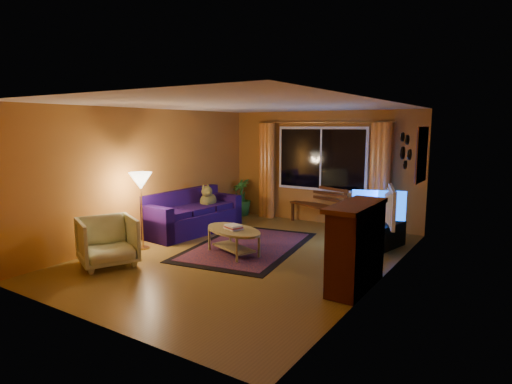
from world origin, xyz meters
The scene contains 22 objects.
floor centered at (0.00, 0.00, -0.01)m, with size 4.50×6.00×0.02m, color brown.
ceiling centered at (0.00, 0.00, 2.51)m, with size 4.50×6.00×0.02m, color white.
wall_back centered at (0.00, 3.01, 1.25)m, with size 4.50×0.02×2.50m, color #B97329.
wall_left centered at (-2.26, 0.00, 1.25)m, with size 0.02×6.00×2.50m, color #B97329.
wall_right centered at (2.26, 0.00, 1.25)m, with size 0.02×6.00×2.50m, color #B97329.
window centered at (0.00, 2.94, 1.45)m, with size 2.00×0.02×1.30m, color black.
curtain_rod centered at (0.00, 2.90, 2.25)m, with size 0.03×0.03×3.20m, color #BF8C3F.
curtain_left centered at (-1.35, 2.88, 1.12)m, with size 0.36×0.36×2.24m, color orange.
curtain_right centered at (1.35, 2.88, 1.12)m, with size 0.36×0.36×2.24m, color orange.
bench centered at (0.04, 2.75, 0.21)m, with size 1.43×0.42×0.43m, color #46200B.
potted_plant centered at (-2.00, 2.71, 0.44)m, with size 0.50×0.50×0.88m, color #235B1E.
sofa centered at (-1.86, 0.74, 0.43)m, with size 0.90×2.11×0.85m, color #1E0A47.
dog centered at (-1.81, 1.22, 0.69)m, with size 0.36×0.49×0.53m, color olive, non-canonical shape.
armchair centered at (-1.54, -1.59, 0.42)m, with size 0.82×0.77×0.84m, color #C2C890.
floor_lamp centered at (-1.79, -0.65, 0.68)m, with size 0.23×0.23×1.36m, color #BF8C3F.
rug centered at (-0.28, 0.45, 0.01)m, with size 1.79×2.82×0.02m, color maroon.
coffee_table centered at (-0.22, -0.07, 0.22)m, with size 1.23×1.23×0.45m, color olive.
tv_console centered at (1.80, 1.68, 0.22)m, with size 0.35×1.06×0.44m, color black.
television centered at (1.80, 1.68, 0.78)m, with size 1.16×0.15×0.67m, color black.
fireplace centered at (2.05, -0.40, 0.55)m, with size 0.40×1.20×1.10m, color maroon.
mirror_cluster centered at (2.21, 1.30, 1.80)m, with size 0.06×0.60×0.56m, color black, non-canonical shape.
painting centered at (2.22, 2.45, 1.65)m, with size 0.04×0.76×0.96m, color #CB5431.
Camera 1 is at (3.93, -5.77, 2.16)m, focal length 30.00 mm.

